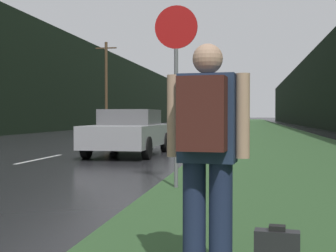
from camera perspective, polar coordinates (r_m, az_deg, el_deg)
The scene contains 10 objects.
grass_verge at distance 39.29m, azimuth 11.84°, elevation -0.59°, with size 6.00×240.00×0.02m, color #33562D.
lane_stripe_c at distance 14.24m, azimuth -15.33°, elevation -3.89°, with size 0.12×3.00×0.01m, color silver.
lane_stripe_d at distance 20.77m, azimuth -7.07°, elevation -2.24°, with size 0.12×3.00×0.01m, color silver.
treeline_far_side at distance 52.00m, azimuth -8.59°, elevation 4.52°, with size 2.00×140.00×8.46m, color black.
treeline_near_side at distance 49.86m, azimuth 18.40°, elevation 4.33°, with size 2.00×140.00×7.97m, color black.
utility_pole_far at distance 39.79m, azimuth -7.54°, elevation 4.99°, with size 1.80×0.24×7.45m.
stop_sign at distance 8.18m, azimuth 0.99°, elevation 6.32°, with size 0.75×0.07×3.19m.
hitchhiker_with_backpack at distance 3.51m, azimuth 4.72°, elevation -2.56°, with size 0.63×0.46×1.82m.
car_passing_near at distance 15.25m, azimuth -4.76°, elevation -0.71°, with size 2.04×4.67×1.47m.
car_passing_far at distance 34.71m, azimuth 3.51°, elevation 0.35°, with size 2.03×4.79×1.40m.
Camera 1 is at (6.05, 0.76, 1.28)m, focal length 50.00 mm.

